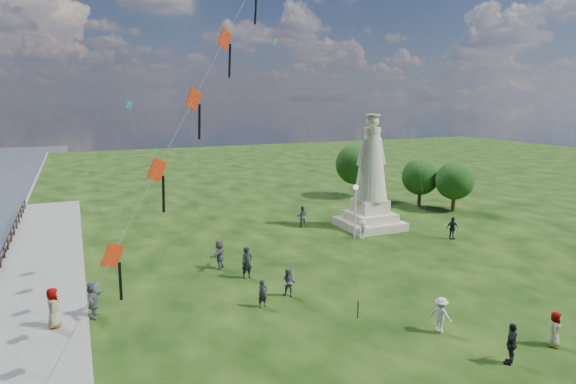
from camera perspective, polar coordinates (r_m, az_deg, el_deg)
name	(u,v)px	position (r m, az deg, el deg)	size (l,w,h in m)	color
waterfront	(2,328)	(27.00, -30.75, -13.69)	(200.00, 200.00, 1.51)	#323E4C
statue	(371,186)	(39.86, 9.76, 0.72)	(4.65, 4.65, 9.31)	#BCB08E
lamppost	(355,200)	(36.38, 7.99, -0.97)	(0.39, 0.39, 4.21)	silver
tree_row	(396,171)	(50.31, 12.67, 2.41)	(8.97, 13.52, 5.81)	#382314
person_0	(263,294)	(25.11, -3.02, -11.94)	(0.53, 0.35, 1.46)	black
person_1	(289,283)	(26.27, 0.09, -10.69)	(0.78, 0.48, 1.61)	#595960
person_2	(441,315)	(23.65, 17.67, -13.70)	(1.08, 0.55, 1.66)	silver
person_3	(512,344)	(22.08, 24.98, -15.97)	(1.02, 0.52, 1.75)	black
person_4	(555,329)	(24.33, 29.06, -14.03)	(0.76, 0.47, 1.56)	#595960
person_5	(93,299)	(25.75, -22.08, -11.71)	(1.71, 0.74, 1.85)	#595960
person_6	(247,263)	(28.88, -4.88, -8.35)	(0.70, 0.46, 1.92)	black
person_7	(302,216)	(40.02, 1.68, -2.89)	(0.89, 0.55, 1.83)	#595960
person_8	(362,230)	(37.14, 8.82, -4.42)	(0.94, 0.49, 1.46)	silver
person_9	(452,228)	(38.67, 18.88, -4.07)	(1.01, 0.52, 1.72)	black
person_10	(54,310)	(25.25, -26.01, -12.42)	(0.93, 0.57, 1.90)	#595960
person_11	(220,254)	(30.69, -8.12, -7.32)	(1.72, 0.74, 1.85)	#595960
red_kite_train	(191,109)	(20.66, -11.42, 9.60)	(10.99, 9.35, 16.35)	black
small_kites	(263,24)	(42.71, -3.00, 19.24)	(25.82, 17.50, 31.55)	teal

